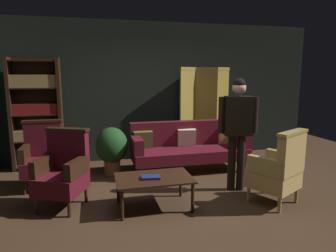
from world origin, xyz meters
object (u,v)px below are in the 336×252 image
object	(u,v)px
coffee_table	(154,181)
armchair_wing_right	(43,156)
folding_screen	(206,110)
armchair_gilt_accent	(278,169)
armchair_wing_left	(63,171)
potted_plant	(112,148)
book_navy_cloth	(151,177)
standing_figure	(238,124)
bookshelf	(36,111)
velvet_couch	(188,145)

from	to	relation	value
coffee_table	armchair_wing_right	distance (m)	1.94
folding_screen	armchair_gilt_accent	xyz separation A→B (m)	(0.04, -2.63, -0.50)
armchair_wing_left	armchair_gilt_accent	bearing A→B (deg)	-12.97
potted_plant	book_navy_cloth	size ratio (longest dim) A/B	3.51
standing_figure	potted_plant	xyz separation A→B (m)	(-1.79, 1.18, -0.54)
bookshelf	coffee_table	bearing A→B (deg)	-51.63
velvet_couch	coffee_table	world-z (taller)	velvet_couch
armchair_wing_left	book_navy_cloth	bearing A→B (deg)	-19.23
standing_figure	coffee_table	bearing A→B (deg)	-167.03
standing_figure	potted_plant	world-z (taller)	standing_figure
coffee_table	armchair_wing_left	distance (m)	1.22
bookshelf	armchair_wing_right	bearing A→B (deg)	-78.19
bookshelf	velvet_couch	world-z (taller)	bookshelf
velvet_couch	potted_plant	size ratio (longest dim) A/B	2.50
velvet_couch	potted_plant	world-z (taller)	velvet_couch
potted_plant	folding_screen	bearing A→B (deg)	22.02
armchair_gilt_accent	book_navy_cloth	bearing A→B (deg)	171.30
armchair_wing_left	armchair_wing_right	distance (m)	0.91
armchair_wing_left	velvet_couch	bearing A→B (deg)	28.08
standing_figure	book_navy_cloth	size ratio (longest dim) A/B	7.05
book_navy_cloth	folding_screen	bearing A→B (deg)	54.89
velvet_couch	standing_figure	size ratio (longest dim) A/B	1.25
folding_screen	armchair_gilt_accent	distance (m)	2.67
armchair_wing_right	book_navy_cloth	xyz separation A→B (m)	(1.49, -1.22, -0.05)
coffee_table	velvet_couch	bearing A→B (deg)	57.21
armchair_gilt_accent	armchair_wing_right	bearing A→B (deg)	155.16
bookshelf	potted_plant	size ratio (longest dim) A/B	2.42
armchair_gilt_accent	standing_figure	distance (m)	0.87
bookshelf	coffee_table	world-z (taller)	bookshelf
folding_screen	potted_plant	bearing A→B (deg)	-157.98
armchair_wing_right	potted_plant	size ratio (longest dim) A/B	1.23
folding_screen	armchair_wing_right	xyz separation A→B (m)	(-3.15, -1.15, -0.50)
armchair_gilt_accent	folding_screen	bearing A→B (deg)	90.88
armchair_wing_right	standing_figure	world-z (taller)	standing_figure
velvet_couch	coffee_table	xyz separation A→B (m)	(-0.95, -1.47, -0.08)
armchair_gilt_accent	armchair_wing_right	world-z (taller)	same
armchair_wing_right	book_navy_cloth	size ratio (longest dim) A/B	4.31
velvet_couch	armchair_gilt_accent	bearing A→B (deg)	-68.28
bookshelf	armchair_wing_left	world-z (taller)	bookshelf
folding_screen	velvet_couch	distance (m)	1.21
folding_screen	bookshelf	size ratio (longest dim) A/B	0.93
bookshelf	armchair_wing_right	world-z (taller)	bookshelf
bookshelf	velvet_couch	bearing A→B (deg)	-15.32
bookshelf	velvet_couch	distance (m)	2.87
armchair_wing_left	bookshelf	bearing A→B (deg)	107.53
folding_screen	armchair_gilt_accent	world-z (taller)	folding_screen
folding_screen	armchair_gilt_accent	bearing A→B (deg)	-89.12
armchair_gilt_accent	potted_plant	world-z (taller)	armchair_gilt_accent
armchair_wing_right	standing_figure	distance (m)	3.05
velvet_couch	armchair_wing_left	bearing A→B (deg)	-151.92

